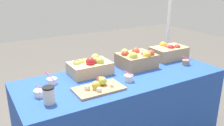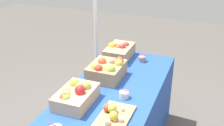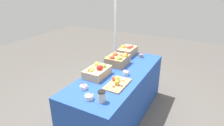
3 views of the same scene
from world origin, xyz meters
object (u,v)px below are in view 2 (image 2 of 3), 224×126
(cutting_board_front, at_px, (113,116))
(tent_pole, at_px, (96,23))
(sample_bowl_mid, at_px, (142,59))
(apple_crate_right, at_px, (75,95))
(sample_bowl_near, at_px, (124,94))
(apple_crate_left, at_px, (119,51))
(apple_crate_middle, at_px, (107,70))

(cutting_board_front, height_order, tent_pole, tent_pole)
(sample_bowl_mid, relative_size, tent_pole, 0.05)
(apple_crate_right, distance_m, sample_bowl_mid, 1.00)
(cutting_board_front, height_order, sample_bowl_near, sample_bowl_near)
(apple_crate_right, xyz_separation_m, sample_bowl_near, (0.22, -0.33, -0.05))
(cutting_board_front, xyz_separation_m, sample_bowl_mid, (1.05, 0.07, 0.00))
(cutting_board_front, xyz_separation_m, sample_bowl_near, (0.30, 0.02, 0.00))
(apple_crate_right, distance_m, cutting_board_front, 0.36)
(apple_crate_left, xyz_separation_m, sample_bowl_mid, (-0.00, -0.26, -0.05))
(sample_bowl_mid, bearing_deg, tent_pole, 60.90)
(apple_crate_left, distance_m, apple_crate_middle, 0.48)
(sample_bowl_near, distance_m, sample_bowl_mid, 0.75)
(tent_pole, bearing_deg, apple_crate_left, -131.26)
(sample_bowl_mid, bearing_deg, apple_crate_right, 163.79)
(sample_bowl_near, bearing_deg, apple_crate_middle, 44.33)
(sample_bowl_near, bearing_deg, tent_pole, 33.68)
(cutting_board_front, distance_m, sample_bowl_near, 0.30)
(sample_bowl_mid, height_order, tent_pole, tent_pole)
(apple_crate_left, xyz_separation_m, apple_crate_middle, (-0.48, -0.05, 0.01))
(apple_crate_right, relative_size, cutting_board_front, 0.96)
(apple_crate_right, xyz_separation_m, cutting_board_front, (-0.09, -0.35, -0.05))
(cutting_board_front, bearing_deg, apple_crate_middle, 26.03)
(apple_crate_right, bearing_deg, apple_crate_middle, -8.41)
(apple_crate_middle, distance_m, cutting_board_front, 0.63)
(apple_crate_middle, xyz_separation_m, apple_crate_right, (-0.48, 0.07, -0.01))
(cutting_board_front, bearing_deg, apple_crate_right, 76.19)
(sample_bowl_near, distance_m, tent_pole, 1.38)
(apple_crate_middle, bearing_deg, apple_crate_left, 6.06)
(apple_crate_middle, distance_m, sample_bowl_near, 0.38)
(apple_crate_right, height_order, sample_bowl_near, apple_crate_right)
(apple_crate_middle, bearing_deg, sample_bowl_near, -135.67)
(apple_crate_left, bearing_deg, cutting_board_front, -162.59)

